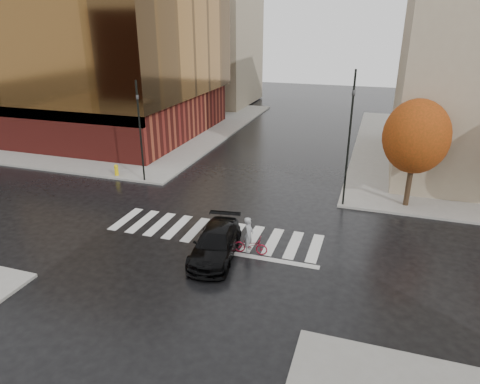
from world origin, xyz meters
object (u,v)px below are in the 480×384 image
object	(u,v)px
traffic_light_nw	(140,126)
cyclist	(250,241)
traffic_light_ne	(350,129)
sedan	(216,243)
fire_hydrant	(116,169)

from	to	relation	value
traffic_light_nw	cyclist	bearing A→B (deg)	49.03
traffic_light_nw	traffic_light_ne	distance (m)	13.92
sedan	traffic_light_nw	bearing A→B (deg)	128.74
traffic_light_nw	traffic_light_ne	world-z (taller)	traffic_light_ne
traffic_light_nw	sedan	bearing A→B (deg)	41.60
traffic_light_ne	traffic_light_nw	bearing A→B (deg)	-21.01
fire_hydrant	traffic_light_nw	bearing A→B (deg)	-4.76
sedan	traffic_light_nw	world-z (taller)	traffic_light_nw
sedan	traffic_light_nw	xyz separation A→B (m)	(-8.59, 8.10, 3.37)
traffic_light_nw	fire_hydrant	xyz separation A→B (m)	(-2.40, 0.20, -3.46)
traffic_light_nw	fire_hydrant	bearing A→B (deg)	-99.85
sedan	cyclist	xyz separation A→B (m)	(1.50, 0.80, -0.04)
cyclist	sedan	bearing A→B (deg)	115.15
cyclist	traffic_light_ne	xyz separation A→B (m)	(3.81, 7.30, 4.21)
traffic_light_ne	cyclist	bearing A→B (deg)	41.46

